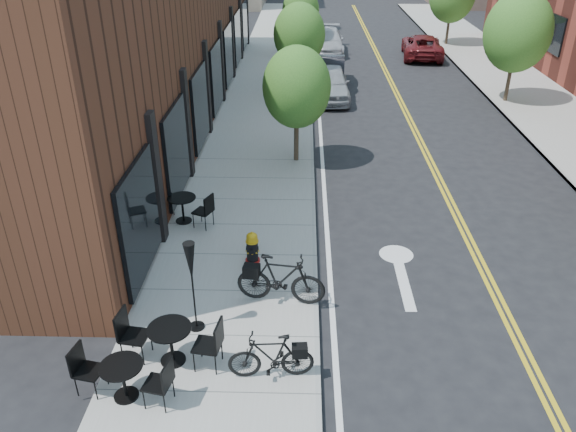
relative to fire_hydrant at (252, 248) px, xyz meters
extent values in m
plane|color=black|center=(1.55, -2.70, -0.51)|extent=(120.00, 120.00, 0.00)
cube|color=#9E9B93|center=(-0.45, 7.30, -0.45)|extent=(4.00, 70.00, 0.12)
cube|color=#4B2718|center=(-4.95, 11.30, 2.99)|extent=(5.00, 28.00, 7.00)
cylinder|color=#382B1E|center=(0.95, 6.30, 0.42)|extent=(0.16, 0.16, 1.61)
ellipsoid|color=#316A21|center=(0.95, 6.30, 2.10)|extent=(2.20, 2.20, 2.64)
cylinder|color=#382B1E|center=(0.95, 14.30, 0.45)|extent=(0.16, 0.16, 1.68)
ellipsoid|color=#316A21|center=(0.95, 14.30, 2.21)|extent=(2.30, 2.30, 2.76)
cylinder|color=#382B1E|center=(0.95, 22.30, 0.40)|extent=(0.16, 0.16, 1.57)
ellipsoid|color=#316A21|center=(0.95, 22.30, 2.03)|extent=(2.10, 2.10, 2.52)
cylinder|color=#382B1E|center=(0.95, 30.30, 0.47)|extent=(0.16, 0.16, 1.71)
cylinder|color=#382B1E|center=(10.15, 13.30, 0.52)|extent=(0.16, 0.16, 1.82)
ellipsoid|color=#316A21|center=(10.15, 13.30, 2.55)|extent=(2.80, 2.80, 3.36)
cylinder|color=#382B1E|center=(10.15, 25.30, 0.52)|extent=(0.16, 0.16, 1.82)
cylinder|color=maroon|center=(0.00, 0.00, -0.36)|extent=(0.37, 0.37, 0.05)
cylinder|color=black|center=(0.00, 0.00, -0.09)|extent=(0.29, 0.29, 0.53)
cylinder|color=gold|center=(0.00, 0.00, 0.18)|extent=(0.33, 0.33, 0.04)
cylinder|color=gold|center=(0.00, 0.00, 0.25)|extent=(0.28, 0.28, 0.12)
ellipsoid|color=gold|center=(0.00, 0.00, 0.32)|extent=(0.27, 0.27, 0.15)
cylinder|color=gold|center=(0.00, 0.00, 0.40)|extent=(0.05, 0.05, 0.05)
imported|color=black|center=(0.65, -3.78, 0.08)|extent=(1.58, 0.55, 0.94)
imported|color=black|center=(0.74, -1.55, 0.19)|extent=(1.98, 0.81, 1.15)
cylinder|color=black|center=(-1.22, -3.44, -0.37)|extent=(0.54, 0.54, 0.03)
cylinder|color=black|center=(-1.22, -3.44, 0.00)|extent=(0.07, 0.07, 0.75)
cylinder|color=black|center=(-1.22, -3.44, 0.38)|extent=(0.93, 0.93, 0.03)
cylinder|color=black|center=(-1.85, -4.34, -0.37)|extent=(0.51, 0.51, 0.03)
cylinder|color=black|center=(-1.85, -4.34, -0.03)|extent=(0.07, 0.07, 0.69)
cylinder|color=black|center=(-1.85, -4.34, 0.31)|extent=(0.88, 0.88, 0.03)
cylinder|color=black|center=(-2.05, 1.93, -0.37)|extent=(0.58, 0.58, 0.03)
cylinder|color=black|center=(-2.05, 1.93, -0.03)|extent=(0.08, 0.08, 0.70)
cylinder|color=black|center=(-2.05, 1.93, 0.33)|extent=(1.00, 1.00, 0.03)
cylinder|color=black|center=(-0.94, -2.46, -0.37)|extent=(0.32, 0.32, 0.04)
cylinder|color=black|center=(-0.94, -2.46, 0.60)|extent=(0.04, 0.04, 1.93)
cone|color=black|center=(-0.94, -2.46, 1.19)|extent=(0.23, 0.23, 0.85)
imported|color=#9DA0A5|center=(2.35, 13.72, 0.21)|extent=(1.73, 4.23, 1.44)
imported|color=black|center=(2.39, 15.69, 0.19)|extent=(1.72, 4.29, 1.39)
imported|color=#B6B7BB|center=(2.55, 23.02, 0.18)|extent=(2.01, 4.78, 1.38)
imported|color=maroon|center=(8.01, 22.04, 0.14)|extent=(2.62, 4.86, 1.30)
camera|label=1|loc=(1.17, -11.34, 7.09)|focal=35.00mm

